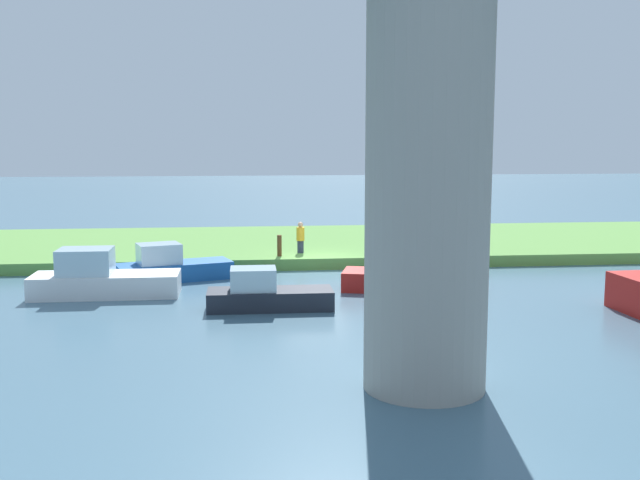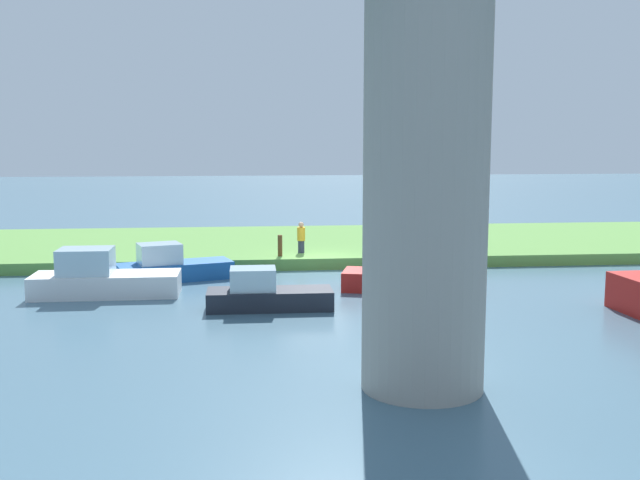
{
  "view_description": "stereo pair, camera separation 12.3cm",
  "coord_description": "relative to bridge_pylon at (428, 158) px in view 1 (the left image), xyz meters",
  "views": [
    {
      "loc": [
        3.34,
        31.33,
        5.65
      ],
      "look_at": [
        0.49,
        5.0,
        2.0
      ],
      "focal_mm": 42.01,
      "sensor_mm": 36.0,
      "label": 1
    },
    {
      "loc": [
        3.22,
        31.34,
        5.65
      ],
      "look_at": [
        0.49,
        5.0,
        2.0
      ],
      "focal_mm": 42.01,
      "sensor_mm": 36.0,
      "label": 2
    }
  ],
  "objects": [
    {
      "name": "riverboat_paddlewheel",
      "position": [
        3.28,
        -8.26,
        -4.71
      ],
      "size": [
        4.15,
        1.51,
        1.38
      ],
      "color": "#1E232D",
      "rests_on": "ground"
    },
    {
      "name": "pontoon_yellow",
      "position": [
        9.07,
        -10.94,
        -4.59
      ],
      "size": [
        5.18,
        1.86,
        1.72
      ],
      "color": "white",
      "rests_on": "ground"
    },
    {
      "name": "mooring_post",
      "position": [
        2.4,
        -16.17,
        -4.24
      ],
      "size": [
        0.2,
        0.2,
        0.92
      ],
      "primitive_type": "cylinder",
      "color": "brown",
      "rests_on": "grassy_bank"
    },
    {
      "name": "ground_plane",
      "position": [
        0.78,
        -15.27,
        -5.2
      ],
      "size": [
        160.0,
        160.0,
        0.0
      ],
      "primitive_type": "plane",
      "color": "#476B7F"
    },
    {
      "name": "person_on_bank",
      "position": [
        1.41,
        -17.04,
        -4.0
      ],
      "size": [
        0.51,
        0.51,
        1.39
      ],
      "color": "#2D334C",
      "rests_on": "grassy_bank"
    },
    {
      "name": "motorboat_white",
      "position": [
        -1.84,
        -10.71,
        -4.65
      ],
      "size": [
        4.91,
        2.84,
        1.55
      ],
      "color": "red",
      "rests_on": "ground"
    },
    {
      "name": "bridge_pylon",
      "position": [
        0.0,
        0.0,
        0.0
      ],
      "size": [
        2.75,
        2.75,
        10.41
      ],
      "primitive_type": "cylinder",
      "color": "#9E998E",
      "rests_on": "ground"
    },
    {
      "name": "grassy_bank",
      "position": [
        0.78,
        -21.27,
        -4.95
      ],
      "size": [
        80.0,
        12.0,
        0.5
      ],
      "primitive_type": "cube",
      "color": "#5B9342",
      "rests_on": "ground"
    },
    {
      "name": "houseboat_blue",
      "position": [
        6.87,
        -13.72,
        -4.67
      ],
      "size": [
        4.75,
        2.87,
        1.49
      ],
      "color": "#195199",
      "rests_on": "ground"
    }
  ]
}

